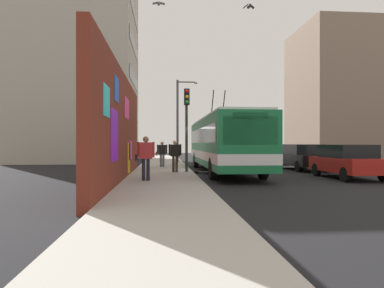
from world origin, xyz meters
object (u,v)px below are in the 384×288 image
object	(u,v)px
parked_car_black	(301,156)
pedestrian_near_wall	(146,154)
parked_car_navy	(269,153)
traffic_light	(187,116)
pedestrian_at_curb	(175,153)
street_lamp	(180,115)
pedestrian_midblock	(162,152)
parked_car_red	(347,161)
city_bus	(223,142)

from	to	relation	value
parked_car_black	pedestrian_near_wall	distance (m)	11.53
parked_car_navy	traffic_light	size ratio (longest dim) A/B	1.03
parked_car_navy	traffic_light	world-z (taller)	traffic_light
parked_car_black	parked_car_navy	bearing A→B (deg)	-0.00
pedestrian_at_curb	street_lamp	bearing A→B (deg)	-4.30
pedestrian_midblock	pedestrian_at_curb	xyz separation A→B (m)	(-4.02, -0.69, 0.03)
parked_car_black	pedestrian_near_wall	size ratio (longest dim) A/B	2.73
parked_car_red	pedestrian_midblock	xyz separation A→B (m)	(6.48, 8.65, 0.25)
city_bus	pedestrian_at_curb	size ratio (longest dim) A/B	7.50
city_bus	traffic_light	distance (m)	2.88
parked_car_red	traffic_light	xyz separation A→B (m)	(2.50, 7.35, 2.24)
parked_car_red	pedestrian_near_wall	xyz separation A→B (m)	(-1.52, 9.27, 0.36)
pedestrian_midblock	traffic_light	distance (m)	4.63
pedestrian_at_curb	street_lamp	xyz separation A→B (m)	(9.24, -0.69, 2.76)
pedestrian_at_curb	traffic_light	bearing A→B (deg)	-86.20
city_bus	pedestrian_midblock	bearing A→B (deg)	52.90
parked_car_navy	parked_car_black	bearing A→B (deg)	180.00
city_bus	parked_car_red	xyz separation A→B (m)	(-3.87, -5.20, -0.89)
pedestrian_midblock	city_bus	bearing A→B (deg)	-127.10
pedestrian_at_curb	city_bus	bearing A→B (deg)	-62.87
pedestrian_midblock	street_lamp	world-z (taller)	street_lamp
parked_car_red	street_lamp	xyz separation A→B (m)	(11.69, 7.26, 3.05)
traffic_light	city_bus	bearing A→B (deg)	-57.44
parked_car_red	traffic_light	distance (m)	8.08
pedestrian_at_curb	parked_car_red	bearing A→B (deg)	-107.15
pedestrian_at_curb	street_lamp	size ratio (longest dim) A/B	0.25
pedestrian_at_curb	traffic_light	size ratio (longest dim) A/B	0.38
city_bus	parked_car_navy	distance (m)	9.49
city_bus	pedestrian_midblock	xyz separation A→B (m)	(2.61, 3.45, -0.64)
city_bus	pedestrian_midblock	size ratio (longest dim) A/B	7.70
parked_car_red	traffic_light	world-z (taller)	traffic_light
parked_car_black	pedestrian_midblock	world-z (taller)	pedestrian_midblock
city_bus	street_lamp	world-z (taller)	street_lamp
parked_car_red	parked_car_black	world-z (taller)	same
pedestrian_near_wall	street_lamp	distance (m)	13.63
parked_car_red	parked_car_navy	bearing A→B (deg)	-0.00
parked_car_red	parked_car_black	size ratio (longest dim) A/B	0.86
parked_car_black	pedestrian_at_curb	distance (m)	8.46
city_bus	parked_car_black	world-z (taller)	city_bus
traffic_light	street_lamp	world-z (taller)	street_lamp
pedestrian_midblock	pedestrian_near_wall	world-z (taller)	pedestrian_near_wall
pedestrian_near_wall	pedestrian_at_curb	bearing A→B (deg)	-18.27
city_bus	parked_car_red	world-z (taller)	city_bus
city_bus	pedestrian_near_wall	distance (m)	6.78
parked_car_black	parked_car_navy	distance (m)	6.43
parked_car_red	pedestrian_near_wall	bearing A→B (deg)	99.33
parked_car_black	street_lamp	xyz separation A→B (m)	(6.37, 7.26, 3.04)
pedestrian_midblock	traffic_light	bearing A→B (deg)	-161.93
parked_car_red	pedestrian_near_wall	world-z (taller)	pedestrian_near_wall
parked_car_red	pedestrian_at_curb	distance (m)	8.33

